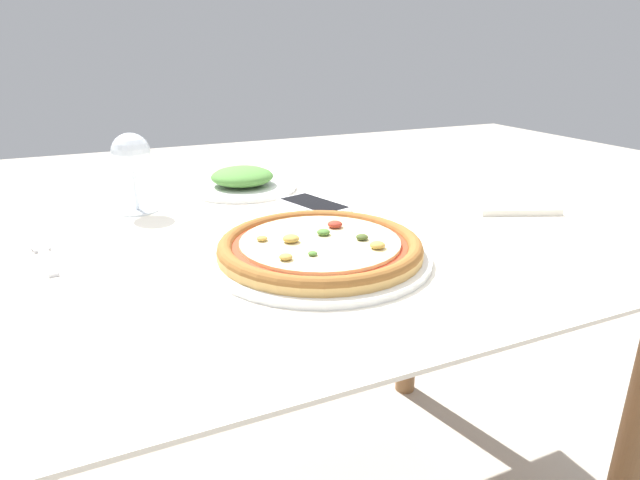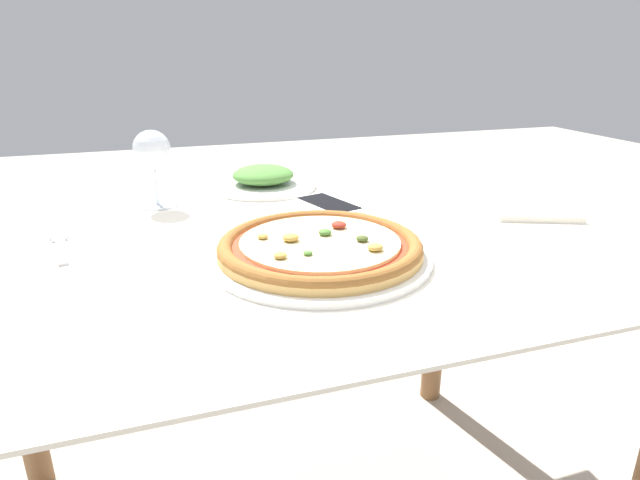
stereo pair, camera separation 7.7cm
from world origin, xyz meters
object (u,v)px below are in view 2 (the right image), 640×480
fork (60,245)px  wine_glass_far_left (152,153)px  dining_table (284,271)px  pizza_plate (320,248)px  side_plate (263,179)px  cell_phone (328,205)px

fork → wine_glass_far_left: size_ratio=1.16×
dining_table → pizza_plate: size_ratio=4.07×
dining_table → pizza_plate: (0.01, -0.17, 0.10)m
dining_table → fork: size_ratio=7.76×
fork → side_plate: 0.46m
cell_phone → side_plate: (-0.08, 0.19, 0.01)m
wine_glass_far_left → fork: bearing=-130.1°
pizza_plate → side_plate: 0.43m
fork → side_plate: side_plate is taller
wine_glass_far_left → side_plate: size_ratio=0.64×
wine_glass_far_left → cell_phone: (0.31, -0.12, -0.10)m
dining_table → cell_phone: size_ratio=8.35×
pizza_plate → fork: bearing=154.1°
wine_glass_far_left → side_plate: (0.23, 0.07, -0.09)m
dining_table → wine_glass_far_left: size_ratio=8.99×
pizza_plate → cell_phone: bearing=68.1°
cell_phone → side_plate: size_ratio=0.69×
fork → wine_glass_far_left: wine_glass_far_left is taller
fork → side_plate: bearing=33.8°
wine_glass_far_left → side_plate: 0.25m
pizza_plate → fork: pizza_plate is taller
fork → cell_phone: (0.46, 0.06, 0.00)m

